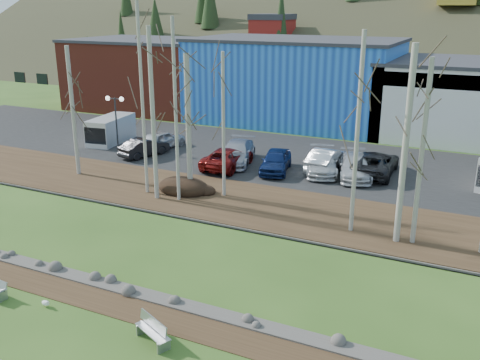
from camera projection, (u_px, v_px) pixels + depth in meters
The scene contains 33 objects.
ground at pixel (80, 331), 19.62m from camera, with size 200.00×200.00×0.00m, color #30501A.
dirt_strip at pixel (116, 303), 21.42m from camera, with size 80.00×1.80×0.03m, color #382616.
near_bank_rocks at pixel (131, 292), 22.28m from camera, with size 80.00×0.80×0.50m, color #47423D, non-canonical shape.
river at pixel (183, 253), 25.79m from camera, with size 80.00×8.00×0.90m, color black, non-canonical shape.
far_bank_rocks at pixel (222, 223), 29.31m from camera, with size 80.00×0.80×0.46m, color #47423D, non-canonical shape.
far_bank at pixel (247, 204), 32.02m from camera, with size 80.00×7.00×0.15m, color #382616.
parking_lot at pixel (304, 160), 41.02m from camera, with size 80.00×14.00×0.14m, color black.
building_brick at pixel (148, 73), 61.70m from camera, with size 16.32×12.24×7.80m.
building_blue at pixel (295, 80), 54.21m from camera, with size 20.40×12.24×8.30m.
bench_intact at pixel (153, 331), 18.90m from camera, with size 1.75×1.15×0.85m.
seagull at pixel (46, 303), 21.13m from camera, with size 0.44×0.21×0.32m.
dirt_mound at pixel (183, 186), 33.81m from camera, with size 3.41×2.41×0.67m, color black.
birch_0 at pixel (73, 112), 36.12m from camera, with size 0.28×0.28×8.76m.
birch_1 at pixel (142, 101), 32.01m from camera, with size 0.20×0.20×11.51m.
birch_2 at pixel (188, 125), 32.52m from camera, with size 0.31×0.31×8.58m.
birch_3 at pixel (176, 112), 30.86m from camera, with size 0.20×0.20×10.70m.
birch_4 at pixel (153, 116), 31.21m from camera, with size 0.27×0.27×10.18m.
birch_5 at pixel (224, 126), 31.88m from camera, with size 0.20×0.20×8.73m.
birch_6 at pixel (357, 136), 26.49m from camera, with size 0.22×0.22×10.18m.
birch_7 at pixel (405, 147), 25.30m from camera, with size 0.31×0.31×9.65m.
birch_8 at pixel (422, 154), 25.26m from camera, with size 0.24×0.24×9.05m.
birch_10 at pixel (189, 125), 32.51m from camera, with size 0.31×0.31×8.58m.
street_lamp at pixel (115, 108), 43.06m from camera, with size 1.64×0.52×4.31m.
car_0 at pixel (162, 139), 43.94m from camera, with size 1.77×4.39×1.50m, color #BDBDBF.
car_1 at pixel (144, 147), 41.71m from camera, with size 1.46×4.18×1.38m, color black.
car_2 at pixel (228, 158), 38.72m from camera, with size 2.43×5.26×1.46m, color maroon.
car_3 at pixel (237, 153), 39.84m from camera, with size 2.23×5.49×1.59m, color #A3A4AC.
car_4 at pixel (276, 161), 37.76m from camera, with size 1.86×4.62×1.57m, color navy.
car_5 at pixel (326, 159), 38.16m from camera, with size 1.67×4.80×1.58m, color silver.
car_6 at pixel (375, 163), 37.15m from camera, with size 2.64×5.73×1.59m, color black.
car_7 at pixel (355, 166), 36.58m from camera, with size 2.11×5.19×1.51m, color #BCBCBE.
car_8 at pixel (322, 162), 37.53m from camera, with size 2.11×5.19×1.51m, color #BCBCBE.
van_grey at pixel (110, 130), 45.68m from camera, with size 2.74×5.23×2.18m.
Camera 1 is at (12.63, -12.71, 11.38)m, focal length 40.00 mm.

